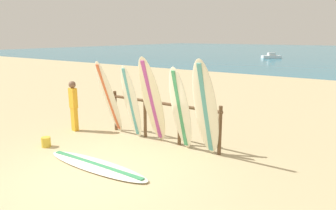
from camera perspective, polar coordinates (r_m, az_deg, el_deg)
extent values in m
plane|color=tan|center=(6.51, -14.00, -12.77)|extent=(120.00, 120.00, 0.00)
cylinder|color=brown|center=(9.18, -9.83, -1.07)|extent=(0.09, 0.09, 1.19)
cylinder|color=brown|center=(8.44, -4.33, -2.14)|extent=(0.09, 0.09, 1.19)
cylinder|color=brown|center=(7.80, 2.16, -3.37)|extent=(0.09, 0.09, 1.19)
cylinder|color=brown|center=(7.28, 9.71, -4.75)|extent=(0.09, 0.09, 1.19)
cylinder|color=brown|center=(8.00, -1.23, 0.33)|extent=(3.50, 0.08, 0.08)
ellipsoid|color=silver|center=(8.71, -10.99, 1.33)|extent=(0.61, 0.86, 2.13)
cube|color=#CC5933|center=(8.71, -10.99, 1.33)|extent=(0.17, 0.76, 1.97)
ellipsoid|color=silver|center=(8.17, -6.89, 0.46)|extent=(0.47, 0.64, 2.06)
cube|color=teal|center=(8.17, -6.89, 0.46)|extent=(0.09, 0.60, 1.90)
ellipsoid|color=beige|center=(7.62, -2.93, 0.64)|extent=(0.67, 1.09, 2.33)
cube|color=#A53F8C|center=(7.62, -2.93, 0.64)|extent=(0.23, 0.96, 2.15)
ellipsoid|color=silver|center=(7.26, 2.36, -0.84)|extent=(0.61, 0.70, 2.11)
cube|color=#388C59|center=(7.26, 2.36, -0.84)|extent=(0.16, 0.61, 1.94)
ellipsoid|color=silver|center=(6.81, 7.12, -0.86)|extent=(0.60, 0.90, 2.34)
cube|color=teal|center=(6.81, 7.12, -0.86)|extent=(0.13, 0.83, 2.16)
ellipsoid|color=white|center=(6.88, -13.40, -10.96)|extent=(2.84, 0.66, 0.07)
cube|color=#388C59|center=(6.88, -13.40, -10.96)|extent=(2.60, 0.17, 0.08)
cube|color=gold|center=(9.45, -17.13, -2.58)|extent=(0.21, 0.15, 0.70)
cube|color=gold|center=(9.30, -17.39, 1.26)|extent=(0.26, 0.18, 0.59)
sphere|color=brown|center=(9.24, -17.56, 3.67)|extent=(0.20, 0.20, 0.20)
cube|color=silver|center=(41.06, 18.82, 8.56)|extent=(2.36, 2.18, 0.35)
cube|color=silver|center=(41.04, 18.85, 9.05)|extent=(1.03, 1.00, 0.36)
cylinder|color=gold|center=(8.40, -21.93, -6.46)|extent=(0.23, 0.23, 0.26)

